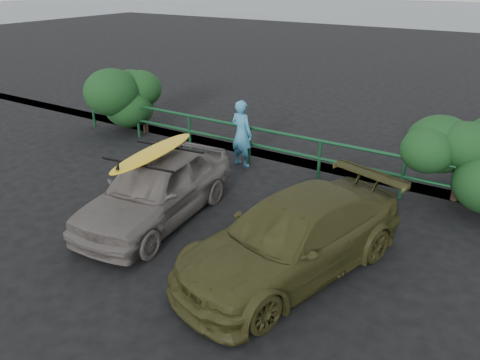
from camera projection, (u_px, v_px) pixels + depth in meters
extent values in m
plane|color=black|center=(150.00, 264.00, 8.24)|extent=(80.00, 80.00, 0.00)
imported|color=slate|center=(156.00, 188.00, 9.49)|extent=(2.07, 4.21, 1.38)
imported|color=#3D3D1B|center=(293.00, 237.00, 7.82)|extent=(3.04, 4.84, 1.31)
imported|color=#3F94BE|center=(242.00, 134.00, 12.08)|extent=(0.70, 0.52, 1.76)
ellipsoid|color=yellow|center=(154.00, 152.00, 9.17)|extent=(0.81, 2.60, 0.08)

